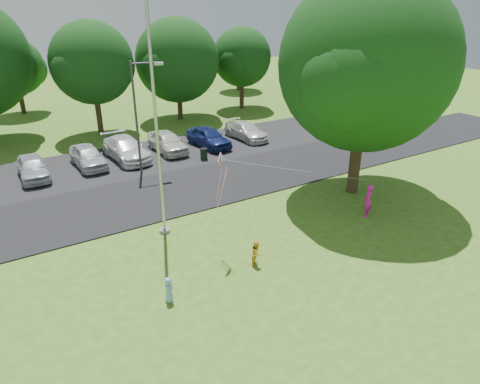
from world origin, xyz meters
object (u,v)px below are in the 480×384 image
street_lamp (140,108)px  child_yellow (257,253)px  child_blue (169,290)px  woman (368,201)px  kite (227,170)px  flagpole (158,147)px  big_tree (366,68)px  trash_can (204,154)px

street_lamp → child_yellow: 12.77m
child_blue → child_yellow: bearing=-80.3°
woman → kite: bearing=-38.6°
flagpole → big_tree: 11.14m
trash_can → child_yellow: size_ratio=0.76×
big_tree → woman: bearing=-121.5°
flagpole → big_tree: (10.75, -1.27, 2.63)m
trash_can → kite: kite is taller
trash_can → woman: woman is taller
flagpole → trash_can: 10.73m
street_lamp → woman: size_ratio=4.01×
child_yellow → trash_can: bearing=33.2°
street_lamp → kite: (-0.28, -10.74, -0.38)m
street_lamp → big_tree: big_tree is taller
big_tree → child_yellow: (-8.61, -3.23, -6.26)m
flagpole → child_blue: bearing=-110.7°
flagpole → child_yellow: (2.14, -4.49, -3.63)m
child_blue → kite: bearing=-57.1°
flagpole → woman: flagpole is taller
child_yellow → child_blue: size_ratio=1.08×
street_lamp → trash_can: (4.20, 0.17, -3.69)m
street_lamp → trash_can: street_lamp is taller
child_blue → woman: bearing=-79.7°
street_lamp → big_tree: bearing=-37.5°
woman → big_tree: bearing=-153.9°
trash_can → woman: size_ratio=0.48×
child_yellow → kite: (-0.47, 1.52, 3.18)m
street_lamp → child_blue: street_lamp is taller
street_lamp → big_tree: (8.80, -9.04, 2.70)m
flagpole → trash_can: bearing=52.2°
trash_can → child_blue: (-7.98, -12.76, 0.08)m
flagpole → kite: bearing=-60.6°
street_lamp → woman: street_lamp is taller
flagpole → child_blue: (-1.82, -4.82, -3.67)m
flagpole → big_tree: big_tree is taller
child_yellow → big_tree: bearing=-18.4°
kite → street_lamp: bearing=48.1°
child_blue → big_tree: bearing=-69.3°
flagpole → child_blue: flagpole is taller
flagpole → big_tree: size_ratio=0.87×
trash_can → child_yellow: child_yellow is taller
flagpole → street_lamp: (1.95, 7.77, -0.07)m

